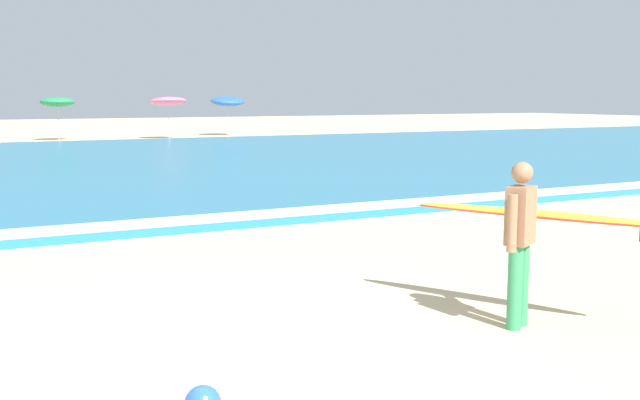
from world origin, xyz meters
name	(u,v)px	position (x,y,z in m)	size (l,w,h in m)	color
ground_plane	(200,357)	(0.00, 0.00, 0.00)	(160.00, 160.00, 0.00)	beige
surf_foam	(71,229)	(0.00, 6.76, 0.15)	(120.00, 0.99, 0.01)	white
surfer_with_board	(528,227)	(3.42, -0.56, 1.03)	(1.57, 2.71, 1.73)	#338E56
beach_umbrella_3	(58,102)	(4.56, 37.04, 2.11)	(1.86, 1.87, 2.40)	beige
beach_umbrella_4	(168,101)	(10.43, 35.98, 2.13)	(2.08, 2.12, 2.47)	beige
beach_umbrella_5	(228,101)	(14.82, 38.04, 2.11)	(2.10, 2.14, 2.50)	beige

